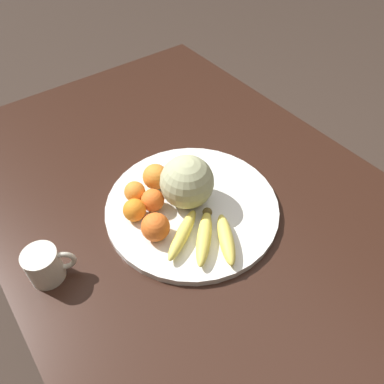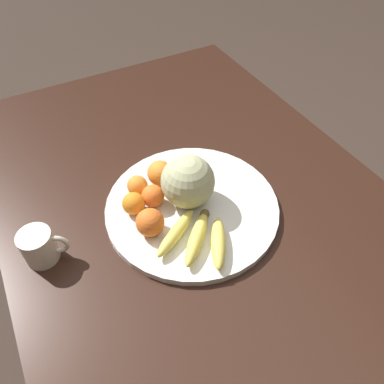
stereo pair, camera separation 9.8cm
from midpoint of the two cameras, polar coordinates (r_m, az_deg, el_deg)
ground_plane at (r=1.66m, az=-2.10°, el=-17.13°), size 12.00×12.00×0.00m
kitchen_table at (r=1.13m, az=-2.96°, el=-3.15°), size 1.51×1.05×0.71m
fruit_bowl at (r=1.02m, az=-2.74°, el=-2.38°), size 0.47×0.47×0.02m
melon at (r=0.97m, az=-3.66°, el=1.37°), size 0.14×0.14×0.14m
banana_bunch at (r=0.92m, az=-1.04°, el=-6.94°), size 0.21×0.21×0.04m
orange_front_left at (r=0.93m, az=-8.61°, el=-5.47°), size 0.07×0.07×0.07m
orange_front_right at (r=1.04m, az=-8.25°, el=2.19°), size 0.07×0.07×0.07m
orange_mid_center at (r=0.99m, az=-8.83°, el=-1.40°), size 0.06×0.06×0.06m
orange_back_left at (r=0.98m, az=-11.65°, el=-2.79°), size 0.06×0.06×0.06m
orange_back_right at (r=1.02m, az=-11.43°, el=-0.10°), size 0.06×0.06×0.06m
produce_tag at (r=0.99m, az=-3.84°, el=-3.80°), size 0.07×0.04×0.00m
ceramic_mug at (r=0.95m, az=-24.30°, el=-10.32°), size 0.08×0.11×0.09m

